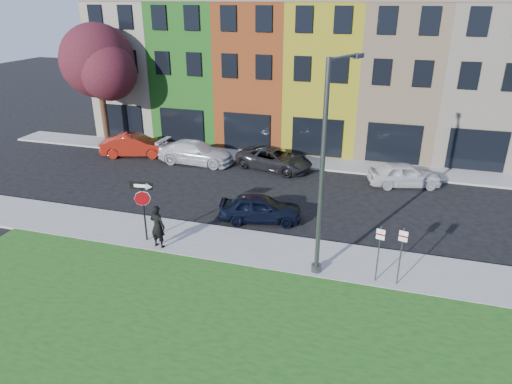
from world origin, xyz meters
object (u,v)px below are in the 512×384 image
(stop_sign, at_px, (143,199))
(sedan_near, at_px, (260,208))
(man, at_px, (158,226))
(street_lamp, at_px, (325,172))

(stop_sign, bearing_deg, sedan_near, 32.71)
(stop_sign, distance_m, man, 1.36)
(sedan_near, bearing_deg, stop_sign, 117.46)
(stop_sign, bearing_deg, man, -30.47)
(stop_sign, relative_size, man, 1.43)
(street_lamp, bearing_deg, stop_sign, -159.48)
(man, bearing_deg, sedan_near, -122.28)
(street_lamp, bearing_deg, sedan_near, 155.23)
(man, height_order, sedan_near, man)
(stop_sign, xyz_separation_m, man, (0.82, -0.36, -1.03))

